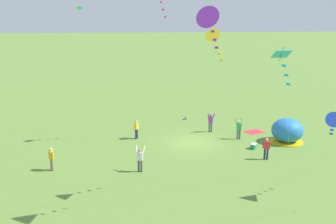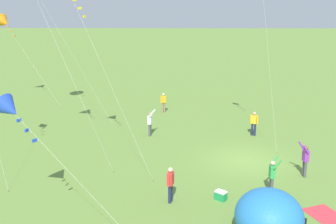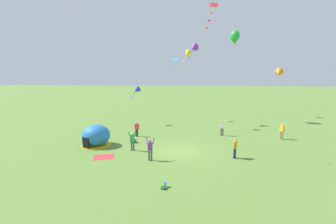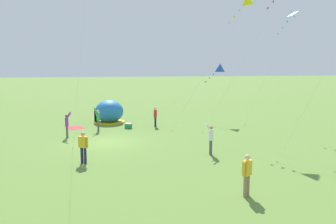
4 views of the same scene
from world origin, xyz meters
The scene contains 12 objects.
ground_plane centered at (0.00, 0.00, 0.00)m, with size 300.00×300.00×0.00m, color olive.
popup_tent centered at (-8.20, 0.53, 1.00)m, with size 2.81×2.81×2.10m.
picnic_blanket centered at (-6.20, -2.43, 0.01)m, with size 1.70×1.30×0.01m, color #CC333D.
cooler_box centered at (-4.86, 1.99, 0.22)m, with size 0.62×0.64×0.44m.
person_far_back centered at (10.77, 5.26, 0.96)m, with size 0.42×0.50×1.72m.
person_flying_kite centered at (-2.11, -2.72, 1.00)m, with size 0.68×0.51×1.89m.
person_center_field centered at (-4.22, -0.50, 1.00)m, with size 0.68×0.47×1.89m.
person_arms_raised centered at (4.49, 5.96, 1.00)m, with size 0.69×0.56×1.89m.
person_near_tent centered at (4.77, -1.29, 0.96)m, with size 0.40×0.53×1.72m.
person_with_toddler centered at (-5.14, 4.35, 0.96)m, with size 0.57×0.34×1.72m.
kite_orange centered at (14.99, 20.10, 7.40)m, with size 3.76×6.55×8.19m.
kite_blue centered at (-6.83, 10.67, 4.86)m, with size 3.56×6.64×5.47m.
Camera 2 is at (-21.67, 4.02, 8.76)m, focal length 42.00 mm.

